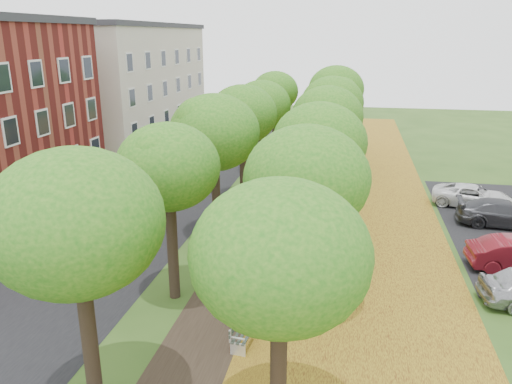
% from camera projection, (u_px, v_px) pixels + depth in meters
% --- Properties ---
extents(street_asphalt, '(8.00, 70.00, 0.01)m').
position_uv_depth(street_asphalt, '(140.00, 209.00, 28.15)').
color(street_asphalt, black).
rests_on(street_asphalt, ground).
extents(footpath, '(3.20, 70.00, 0.01)m').
position_uv_depth(footpath, '(271.00, 218.00, 26.79)').
color(footpath, black).
rests_on(footpath, ground).
extents(leaf_verge, '(7.50, 70.00, 0.01)m').
position_uv_depth(leaf_verge, '(366.00, 224.00, 25.88)').
color(leaf_verge, '#B29721').
rests_on(leaf_verge, ground).
extents(tree_row_west, '(3.98, 33.98, 6.61)m').
position_uv_depth(tree_row_west, '(230.00, 126.00, 25.72)').
color(tree_row_west, black).
rests_on(tree_row_west, ground).
extents(tree_row_east, '(3.98, 33.98, 6.61)m').
position_uv_depth(tree_row_east, '(324.00, 130.00, 24.85)').
color(tree_row_east, black).
rests_on(tree_row_east, ground).
extents(building_cream, '(10.30, 20.30, 10.40)m').
position_uv_depth(building_cream, '(119.00, 83.00, 45.15)').
color(building_cream, beige).
rests_on(building_cream, ground).
extents(bench, '(0.69, 1.78, 0.82)m').
position_uv_depth(bench, '(244.00, 329.00, 15.91)').
color(bench, '#2C372F').
rests_on(bench, ground).
extents(car_grey, '(4.73, 2.16, 1.34)m').
position_uv_depth(car_grey, '(504.00, 213.00, 25.50)').
color(car_grey, '#343439').
rests_on(car_grey, ground).
extents(car_white, '(4.79, 3.05, 1.23)m').
position_uv_depth(car_white, '(473.00, 196.00, 28.42)').
color(car_white, silver).
rests_on(car_white, ground).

